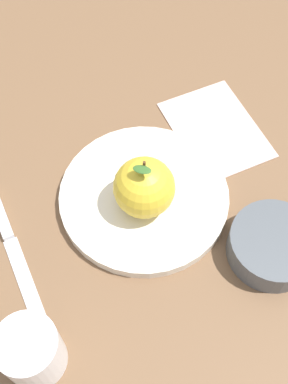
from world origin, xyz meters
The scene contains 7 objects.
ground_plane centered at (0.00, 0.00, 0.00)m, with size 2.40×2.40×0.00m, color brown.
dinner_plate centered at (-0.02, 0.05, 0.01)m, with size 0.23×0.23×0.02m.
apple centered at (-0.01, 0.05, 0.05)m, with size 0.08×0.08×0.09m.
side_bowl centered at (0.00, 0.22, 0.02)m, with size 0.11×0.11×0.04m.
cup centered at (0.22, 0.00, 0.04)m, with size 0.07×0.07×0.08m.
knife centered at (0.09, -0.10, 0.00)m, with size 0.15×0.15×0.01m.
linen_napkin centered at (-0.17, 0.11, 0.00)m, with size 0.12×0.16×0.00m, color beige.
Camera 1 is at (0.30, 0.15, 0.58)m, focal length 46.40 mm.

